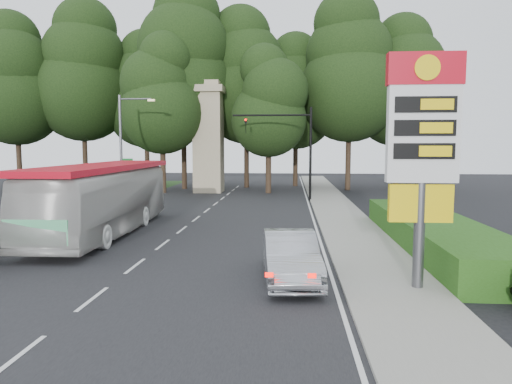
# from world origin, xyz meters

# --- Properties ---
(ground) EXTENTS (120.00, 120.00, 0.00)m
(ground) POSITION_xyz_m (0.00, 0.00, 0.00)
(ground) COLOR black
(ground) RESTS_ON ground
(road_surface) EXTENTS (14.00, 80.00, 0.02)m
(road_surface) POSITION_xyz_m (0.00, 12.00, 0.01)
(road_surface) COLOR black
(road_surface) RESTS_ON ground
(sidewalk_right) EXTENTS (3.00, 80.00, 0.12)m
(sidewalk_right) POSITION_xyz_m (8.50, 12.00, 0.06)
(sidewalk_right) COLOR gray
(sidewalk_right) RESTS_ON ground
(grass_verge_left) EXTENTS (5.00, 50.00, 0.02)m
(grass_verge_left) POSITION_xyz_m (-9.50, 18.00, 0.01)
(grass_verge_left) COLOR #193814
(grass_verge_left) RESTS_ON ground
(hedge) EXTENTS (3.00, 14.00, 1.20)m
(hedge) POSITION_xyz_m (11.50, 8.00, 0.60)
(hedge) COLOR #254D14
(hedge) RESTS_ON ground
(gas_station_pylon) EXTENTS (2.10, 0.45, 6.85)m
(gas_station_pylon) POSITION_xyz_m (9.20, 1.99, 4.45)
(gas_station_pylon) COLOR #59595E
(gas_station_pylon) RESTS_ON ground
(traffic_signal_mast) EXTENTS (6.10, 0.35, 7.20)m
(traffic_signal_mast) POSITION_xyz_m (5.68, 24.00, 4.67)
(traffic_signal_mast) COLOR black
(traffic_signal_mast) RESTS_ON ground
(streetlight_signs) EXTENTS (2.75, 0.98, 8.00)m
(streetlight_signs) POSITION_xyz_m (-6.99, 22.01, 4.44)
(streetlight_signs) COLOR #59595E
(streetlight_signs) RESTS_ON ground
(monument) EXTENTS (3.00, 3.00, 10.05)m
(monument) POSITION_xyz_m (-2.00, 30.00, 5.10)
(monument) COLOR tan
(monument) RESTS_ON ground
(tree_far_west) EXTENTS (8.96, 8.96, 17.60)m
(tree_far_west) POSITION_xyz_m (-22.00, 33.00, 10.68)
(tree_far_west) COLOR #2D2116
(tree_far_west) RESTS_ON ground
(tree_west_mid) EXTENTS (9.80, 9.80, 19.25)m
(tree_west_mid) POSITION_xyz_m (-16.00, 35.00, 11.69)
(tree_west_mid) COLOR #2D2116
(tree_west_mid) RESTS_ON ground
(tree_west_near) EXTENTS (8.40, 8.40, 16.50)m
(tree_west_near) POSITION_xyz_m (-10.00, 37.00, 10.02)
(tree_west_near) COLOR #2D2116
(tree_west_near) RESTS_ON ground
(tree_center_left) EXTENTS (10.08, 10.08, 19.80)m
(tree_center_left) POSITION_xyz_m (-5.00, 33.00, 12.02)
(tree_center_left) COLOR #2D2116
(tree_center_left) RESTS_ON ground
(tree_center_right) EXTENTS (9.24, 9.24, 18.15)m
(tree_center_right) POSITION_xyz_m (1.00, 35.00, 11.02)
(tree_center_right) COLOR #2D2116
(tree_center_right) RESTS_ON ground
(tree_east_near) EXTENTS (8.12, 8.12, 15.95)m
(tree_east_near) POSITION_xyz_m (6.00, 37.00, 9.68)
(tree_east_near) COLOR #2D2116
(tree_east_near) RESTS_ON ground
(tree_east_mid) EXTENTS (9.52, 9.52, 18.70)m
(tree_east_mid) POSITION_xyz_m (11.00, 33.00, 11.35)
(tree_east_mid) COLOR #2D2116
(tree_east_mid) RESTS_ON ground
(tree_far_east) EXTENTS (8.68, 8.68, 17.05)m
(tree_far_east) POSITION_xyz_m (16.00, 35.00, 10.35)
(tree_far_east) COLOR #2D2116
(tree_far_east) RESTS_ON ground
(tree_monument_left) EXTENTS (7.28, 7.28, 14.30)m
(tree_monument_left) POSITION_xyz_m (-6.00, 29.00, 8.68)
(tree_monument_left) COLOR #2D2116
(tree_monument_left) RESTS_ON ground
(tree_monument_right) EXTENTS (6.72, 6.72, 13.20)m
(tree_monument_right) POSITION_xyz_m (3.50, 29.50, 8.01)
(tree_monument_right) COLOR #2D2116
(tree_monument_right) RESTS_ON ground
(transit_bus) EXTENTS (3.15, 12.15, 3.37)m
(transit_bus) POSITION_xyz_m (-3.50, 9.72, 1.68)
(transit_bus) COLOR silver
(transit_bus) RESTS_ON ground
(sedan_silver) EXTENTS (2.03, 4.76, 1.52)m
(sedan_silver) POSITION_xyz_m (5.47, 2.77, 0.76)
(sedan_silver) COLOR #AAACB2
(sedan_silver) RESTS_ON ground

